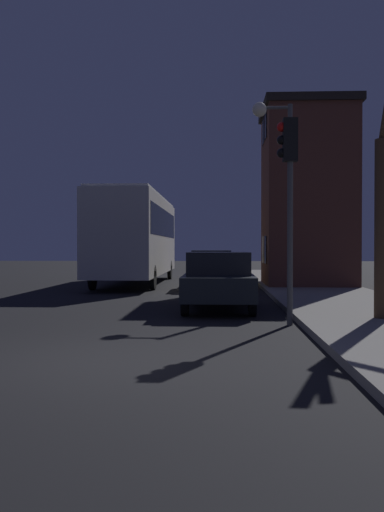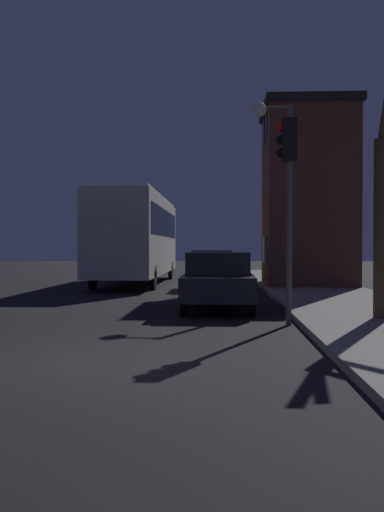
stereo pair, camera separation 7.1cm
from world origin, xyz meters
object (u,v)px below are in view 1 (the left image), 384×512
at_px(bus, 137,233).
at_px(car_mid_lane, 212,269).
at_px(car_near_lane, 219,279).
at_px(streetlamp, 277,161).
at_px(traffic_light, 289,177).

bearing_deg(bus, car_mid_lane, -36.80).
bearing_deg(car_mid_lane, car_near_lane, -88.01).
bearing_deg(car_mid_lane, bus, 143.20).
distance_m(streetlamp, car_near_lane, 4.30).
bearing_deg(bus, car_near_lane, -70.75).
distance_m(bus, car_near_lane, 11.26).
height_order(bus, car_mid_lane, bus).
height_order(streetlamp, traffic_light, streetlamp).
height_order(traffic_light, car_mid_lane, traffic_light).
relative_size(bus, car_mid_lane, 2.42).
bearing_deg(streetlamp, bus, 122.45).
bearing_deg(car_near_lane, bus, 109.25).
relative_size(streetlamp, bus, 0.50).
bearing_deg(car_mid_lane, streetlamp, -71.41).
xyz_separation_m(traffic_light, car_near_lane, (-1.46, 2.88, -2.31)).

